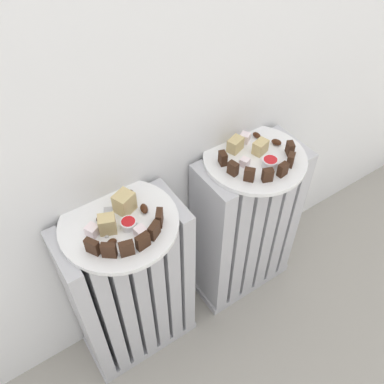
{
  "coord_description": "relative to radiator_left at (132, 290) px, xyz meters",
  "views": [
    {
      "loc": [
        -0.41,
        -0.33,
        1.33
      ],
      "look_at": [
        0.0,
        0.28,
        0.57
      ],
      "focal_mm": 38.83,
      "sensor_mm": 36.0,
      "label": 1
    }
  ],
  "objects": [
    {
      "name": "dark_cake_slice_left_1",
      "position": [
        -0.06,
        -0.08,
        0.32
      ],
      "size": [
        0.03,
        0.03,
        0.04
      ],
      "primitive_type": "cube",
      "rotation": [
        0.0,
        0.0,
        -0.66
      ],
      "color": "#382114",
      "rests_on": "plate_left"
    },
    {
      "name": "dark_cake_slice_right_5",
      "position": [
        0.47,
        -0.08,
        0.32
      ],
      "size": [
        0.03,
        0.03,
        0.04
      ],
      "primitive_type": "cube",
      "rotation": [
        0.0,
        0.0,
        0.61
      ],
      "color": "#382114",
      "rests_on": "plate_right"
    },
    {
      "name": "jam_bowl_right",
      "position": [
        0.42,
        -0.05,
        0.32
      ],
      "size": [
        0.04,
        0.04,
        0.02
      ],
      "color": "white",
      "rests_on": "plate_right"
    },
    {
      "name": "dark_cake_slice_left_2",
      "position": [
        -0.02,
        -0.09,
        0.32
      ],
      "size": [
        0.03,
        0.02,
        0.04
      ],
      "primitive_type": "cube",
      "rotation": [
        0.0,
        0.0,
        -0.26
      ],
      "color": "#382114",
      "rests_on": "plate_left"
    },
    {
      "name": "medjool_date_left_1",
      "position": [
        -0.03,
        0.02,
        0.31
      ],
      "size": [
        0.03,
        0.03,
        0.02
      ],
      "primitive_type": "ellipsoid",
      "rotation": [
        0.0,
        0.0,
        2.05
      ],
      "color": "#3D1E0F",
      "rests_on": "plate_left"
    },
    {
      "name": "marble_cake_slice_right_1",
      "position": [
        0.43,
        0.01,
        0.32
      ],
      "size": [
        0.05,
        0.04,
        0.04
      ],
      "primitive_type": "cube",
      "rotation": [
        0.0,
        0.0,
        0.28
      ],
      "color": "tan",
      "rests_on": "plate_right"
    },
    {
      "name": "ground_plane",
      "position": [
        0.21,
        -0.28,
        -0.28
      ],
      "size": [
        6.0,
        6.0,
        0.0
      ],
      "primitive_type": "plane",
      "color": "gray"
    },
    {
      "name": "dark_cake_slice_right_1",
      "position": [
        0.32,
        -0.02,
        0.32
      ],
      "size": [
        0.02,
        0.03,
        0.04
      ],
      "primitive_type": "cube",
      "rotation": [
        0.0,
        0.0,
        -1.36
      ],
      "color": "#382114",
      "rests_on": "plate_right"
    },
    {
      "name": "turkish_delight_left_1",
      "position": [
        0.02,
        -0.06,
        0.32
      ],
      "size": [
        0.03,
        0.03,
        0.02
      ],
      "primitive_type": "cube",
      "rotation": [
        0.0,
        0.0,
        0.16
      ],
      "color": "white",
      "rests_on": "plate_left"
    },
    {
      "name": "medjool_date_left_3",
      "position": [
        -0.04,
        -0.05,
        0.31
      ],
      "size": [
        0.02,
        0.02,
        0.02
      ],
      "primitive_type": "ellipsoid",
      "rotation": [
        0.0,
        0.0,
        3.13
      ],
      "color": "#3D1E0F",
      "rests_on": "plate_left"
    },
    {
      "name": "plate_right",
      "position": [
        0.41,
        0.0,
        0.3
      ],
      "size": [
        0.28,
        0.28,
        0.01
      ],
      "primitive_type": "cylinder",
      "color": "white",
      "rests_on": "radiator_right"
    },
    {
      "name": "turkish_delight_right_0",
      "position": [
        0.36,
        -0.01,
        0.31
      ],
      "size": [
        0.03,
        0.03,
        0.02
      ],
      "primitive_type": "cube",
      "rotation": [
        0.0,
        0.0,
        0.41
      ],
      "color": "white",
      "rests_on": "plate_right"
    },
    {
      "name": "dark_cake_slice_left_0",
      "position": [
        -0.08,
        -0.05,
        0.32
      ],
      "size": [
        0.03,
        0.03,
        0.04
      ],
      "primitive_type": "cube",
      "rotation": [
        0.0,
        0.0,
        -1.05
      ],
      "color": "#382114",
      "rests_on": "plate_left"
    },
    {
      "name": "dark_cake_slice_right_6",
      "position": [
        0.5,
        -0.04,
        0.32
      ],
      "size": [
        0.03,
        0.03,
        0.04
      ],
      "primitive_type": "cube",
      "rotation": [
        0.0,
        0.0,
        1.11
      ],
      "color": "#382114",
      "rests_on": "plate_right"
    },
    {
      "name": "medjool_date_right_1",
      "position": [
        0.49,
        0.01,
        0.31
      ],
      "size": [
        0.03,
        0.03,
        0.02
      ],
      "primitive_type": "ellipsoid",
      "rotation": [
        0.0,
        0.0,
        2.05
      ],
      "color": "#3D1E0F",
      "rests_on": "plate_right"
    },
    {
      "name": "radiator_right",
      "position": [
        0.41,
        -0.0,
        -0.0
      ],
      "size": [
        0.33,
        0.17,
        0.57
      ],
      "color": "#B2B2B7",
      "rests_on": "ground_plane"
    },
    {
      "name": "radiator_left",
      "position": [
        0.0,
        0.0,
        0.0
      ],
      "size": [
        0.33,
        0.17,
        0.57
      ],
      "color": "#B2B2B7",
      "rests_on": "ground_plane"
    },
    {
      "name": "medjool_date_left_0",
      "position": [
        0.06,
        0.05,
        0.31
      ],
      "size": [
        0.02,
        0.03,
        0.02
      ],
      "primitive_type": "ellipsoid",
      "rotation": [
        0.0,
        0.0,
        1.4
      ],
      "color": "#3D1E0F",
      "rests_on": "plate_left"
    },
    {
      "name": "dark_cake_slice_right_0",
      "position": [
        0.32,
        0.03,
        0.32
      ],
      "size": [
        0.02,
        0.03,
        0.04
      ],
      "primitive_type": "cube",
      "rotation": [
        0.0,
        0.0,
        -1.86
      ],
      "color": "#382114",
      "rests_on": "plate_right"
    },
    {
      "name": "medjool_date_left_2",
      "position": [
        0.07,
        -0.0,
        0.31
      ],
      "size": [
        0.03,
        0.03,
        0.01
      ],
      "primitive_type": "ellipsoid",
      "rotation": [
        0.0,
        0.0,
        1.28
      ],
      "color": "#3D1E0F",
      "rests_on": "plate_left"
    },
    {
      "name": "marble_cake_slice_left_0",
      "position": [
        -0.03,
        -0.01,
        0.33
      ],
      "size": [
        0.05,
        0.04,
        0.05
      ],
      "primitive_type": "cube",
      "rotation": [
        0.0,
        0.0,
        -0.39
      ],
      "color": "tan",
      "rests_on": "plate_left"
    },
    {
      "name": "dark_cake_slice_right_3",
      "position": [
        0.38,
        -0.09,
        0.32
      ],
      "size": [
        0.03,
        0.03,
        0.04
      ],
      "primitive_type": "cube",
      "rotation": [
        0.0,
        0.0,
        -0.38
      ],
      "color": "#382114",
      "rests_on": "plate_right"
    },
    {
      "name": "plate_left",
      "position": [
        -0.0,
        0.0,
        0.3
      ],
      "size": [
        0.28,
        0.28,
        0.01
      ],
      "primitive_type": "cylinder",
      "color": "white",
      "rests_on": "radiator_left"
    },
    {
      "name": "dark_cake_slice_right_2",
      "position": [
        0.34,
        -0.06,
        0.32
      ],
      "size": [
        0.03,
        0.03,
        0.04
      ],
      "primitive_type": "cube",
      "rotation": [
        0.0,
        0.0,
        -0.87
      ],
      "color": "#382114",
      "rests_on": "plate_right"
    },
    {
      "name": "dark_cake_slice_right_4",
      "position": [
        0.42,
        -0.09,
        0.32
      ],
      "size": [
        0.03,
        0.02,
        0.04
      ],
      "primitive_type": "cube",
      "rotation": [
        0.0,
        0.0,
        0.12
      ],
      "color": "#382114",
      "rests_on": "plate_right"
    },
    {
      "name": "turkish_delight_left_0",
      "position": [
        -0.06,
        -0.0,
        0.32
      ],
      "size": [
        0.03,
        0.03,
        0.03
      ],
      "primitive_type": "cube",
      "rotation": [
        0.0,
        0.0,
        0.46
      ],
      "color": "white",
      "rests_on": "plate_left"
    },
    {
      "name": "medjool_date_right_0",
      "position": [
        0.47,
        0.06,
        0.31
      ],
      "size": [
        0.02,
        0.03,
        0.02
      ],
      "primitive_type": "ellipsoid",
      "rotation": [
        0.0,
        0.0,
        1.76
      ],
      "color": "#3D1E0F",
      "rests_on": "plate_right"
    },
    {
      "name": "dark_cake_slice_left_3",
      "position": [
        0.01,
        -0.1,
        0.32
      ],
      "size": [
        0.03,
        0.02,
        0.04
      ],
      "primitive_type": "cube",
      "rotation": [
        0.0,
        0.0,
        0.13
      ],
      "color": "#382114",
      "rests_on": "plate_left"
    },
    {
      "name": "fork",
      "position": [
        -0.02,
        0.02,
        0.31
      ],
      "size": [
        0.06,
        0.09,
        0.0
      ],
      "color": "#B7B7BC",
      "rests_on": "plate_left"
    },
    {
      "name": "marble_cake_slice_right_0",
      "position": [
        0.38,
        0.05,
        0.32
      ],
      "size": [
        0.05,
        0.04,
        0.04
      ],
      "primitive_type": "cube",
      "rotation": [
        0.0,
        0.0,
        0.32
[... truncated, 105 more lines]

